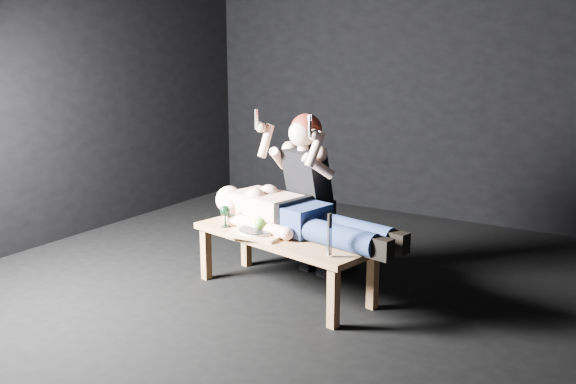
# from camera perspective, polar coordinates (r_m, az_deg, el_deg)

# --- Properties ---
(ground) EXTENTS (5.00, 5.00, 0.00)m
(ground) POSITION_cam_1_polar(r_m,az_deg,el_deg) (4.78, 0.75, -8.65)
(ground) COLOR black
(ground) RESTS_ON ground
(back_wall) EXTENTS (5.00, 0.00, 5.00)m
(back_wall) POSITION_cam_1_polar(r_m,az_deg,el_deg) (6.71, 12.06, 10.50)
(back_wall) COLOR black
(back_wall) RESTS_ON ground
(table) EXTENTS (1.49, 0.80, 0.45)m
(table) POSITION_cam_1_polar(r_m,az_deg,el_deg) (4.61, -0.33, -6.48)
(table) COLOR #A37E49
(table) RESTS_ON ground
(lying_man) EXTENTS (1.58, 0.76, 0.28)m
(lying_man) POSITION_cam_1_polar(r_m,az_deg,el_deg) (4.55, 1.01, -1.94)
(lying_man) COLOR beige
(lying_man) RESTS_ON table
(kneeling_woman) EXTENTS (0.89, 0.95, 1.32)m
(kneeling_woman) POSITION_cam_1_polar(r_m,az_deg,el_deg) (4.87, 2.44, -0.10)
(kneeling_woman) COLOR black
(kneeling_woman) RESTS_ON ground
(serving_tray) EXTENTS (0.41, 0.31, 0.02)m
(serving_tray) POSITION_cam_1_polar(r_m,az_deg,el_deg) (4.51, -2.78, -3.77)
(serving_tray) COLOR tan
(serving_tray) RESTS_ON table
(plate) EXTENTS (0.28, 0.28, 0.02)m
(plate) POSITION_cam_1_polar(r_m,az_deg,el_deg) (4.51, -2.78, -3.50)
(plate) COLOR white
(plate) RESTS_ON serving_tray
(apple) EXTENTS (0.09, 0.09, 0.09)m
(apple) POSITION_cam_1_polar(r_m,az_deg,el_deg) (4.49, -2.54, -2.86)
(apple) COLOR #388F1A
(apple) RESTS_ON plate
(goblet) EXTENTS (0.09, 0.09, 0.16)m
(goblet) POSITION_cam_1_polar(r_m,az_deg,el_deg) (4.72, -5.69, -2.20)
(goblet) COLOR black
(goblet) RESTS_ON table
(fork_flat) EXTENTS (0.03, 0.15, 0.01)m
(fork_flat) POSITION_cam_1_polar(r_m,az_deg,el_deg) (4.67, -4.75, -3.36)
(fork_flat) COLOR #B2B2B7
(fork_flat) RESTS_ON table
(knife_flat) EXTENTS (0.08, 0.14, 0.01)m
(knife_flat) POSITION_cam_1_polar(r_m,az_deg,el_deg) (4.40, -1.32, -4.34)
(knife_flat) COLOR #B2B2B7
(knife_flat) RESTS_ON table
(spoon_flat) EXTENTS (0.05, 0.15, 0.01)m
(spoon_flat) POSITION_cam_1_polar(r_m,az_deg,el_deg) (4.45, -0.89, -4.13)
(spoon_flat) COLOR #B2B2B7
(spoon_flat) RESTS_ON table
(carving_knife) EXTENTS (0.04, 0.05, 0.29)m
(carving_knife) POSITION_cam_1_polar(r_m,az_deg,el_deg) (4.03, 3.79, -3.93)
(carving_knife) COLOR #B2B2B7
(carving_knife) RESTS_ON table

